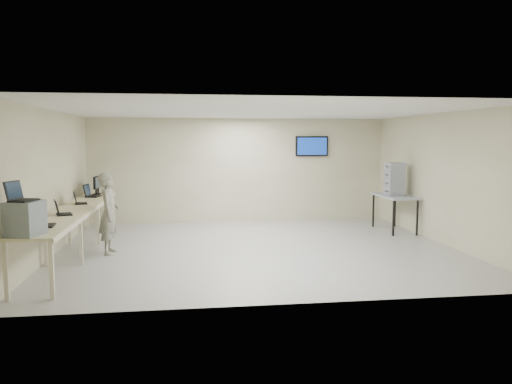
{
  "coord_description": "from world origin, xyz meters",
  "views": [
    {
      "loc": [
        -1.41,
        -9.96,
        2.23
      ],
      "look_at": [
        0.0,
        0.2,
        1.15
      ],
      "focal_mm": 35.0,
      "sensor_mm": 36.0,
      "label": 1
    }
  ],
  "objects": [
    {
      "name": "laptop_3",
      "position": [
        -3.64,
        2.0,
        0.98
      ],
      "size": [
        0.38,
        0.43,
        0.3
      ],
      "rotation": [
        0.0,
        0.0,
        -0.17
      ],
      "color": "black",
      "rests_on": "workbench"
    },
    {
      "name": "equipment_box",
      "position": [
        -3.65,
        -2.75,
        1.14
      ],
      "size": [
        0.51,
        0.55,
        0.48
      ],
      "primitive_type": "cube",
      "rotation": [
        0.0,
        0.0,
        -0.26
      ],
      "color": "gray",
      "rests_on": "workbench"
    },
    {
      "name": "monitor_far",
      "position": [
        -3.6,
        2.75,
        1.15
      ],
      "size": [
        0.18,
        0.42,
        0.41
      ],
      "color": "black",
      "rests_on": "workbench"
    },
    {
      "name": "laptop_2",
      "position": [
        -3.65,
        0.72,
        0.97
      ],
      "size": [
        0.33,
        0.37,
        0.26
      ],
      "rotation": [
        0.0,
        0.0,
        0.2
      ],
      "color": "black",
      "rests_on": "workbench"
    },
    {
      "name": "laptop_1",
      "position": [
        -3.64,
        -0.81,
        0.97
      ],
      "size": [
        0.38,
        0.41,
        0.27
      ],
      "rotation": [
        0.0,
        0.0,
        0.32
      ],
      "color": "black",
      "rests_on": "workbench"
    },
    {
      "name": "room",
      "position": [
        0.03,
        0.06,
        1.41
      ],
      "size": [
        8.01,
        7.01,
        2.81
      ],
      "color": "#979797",
      "rests_on": "ground"
    },
    {
      "name": "laptop_on_box",
      "position": [
        -3.71,
        -2.75,
        1.46
      ],
      "size": [
        0.4,
        0.43,
        0.28
      ],
      "rotation": [
        0.0,
        0.0,
        -0.3
      ],
      "color": "black",
      "rests_on": "equipment_box"
    },
    {
      "name": "monitor_near",
      "position": [
        -3.6,
        2.48,
        1.17
      ],
      "size": [
        0.2,
        0.45,
        0.44
      ],
      "color": "black",
      "rests_on": "workbench"
    },
    {
      "name": "soldier",
      "position": [
        -2.93,
        -0.03,
        0.8
      ],
      "size": [
        0.4,
        0.6,
        1.6
      ],
      "primitive_type": "imported",
      "rotation": [
        0.0,
        0.0,
        1.53
      ],
      "color": "#6E7157",
      "rests_on": "ground"
    },
    {
      "name": "storage_bins",
      "position": [
        3.58,
        1.52,
        1.28
      ],
      "size": [
        0.38,
        0.42,
        0.8
      ],
      "color": "#969BAE",
      "rests_on": "side_table"
    },
    {
      "name": "side_table",
      "position": [
        3.6,
        1.52,
        0.8
      ],
      "size": [
        0.68,
        1.46,
        0.88
      ],
      "color": "#939CA7",
      "rests_on": "ground"
    },
    {
      "name": "workbench",
      "position": [
        -3.59,
        0.0,
        0.83
      ],
      "size": [
        0.76,
        6.0,
        0.9
      ],
      "color": "#CCBF8A",
      "rests_on": "ground"
    },
    {
      "name": "laptop_0",
      "position": [
        -3.65,
        -2.02,
        0.98
      ],
      "size": [
        0.35,
        0.41,
        0.3
      ],
      "rotation": [
        0.0,
        0.0,
        0.1
      ],
      "color": "black",
      "rests_on": "workbench"
    }
  ]
}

